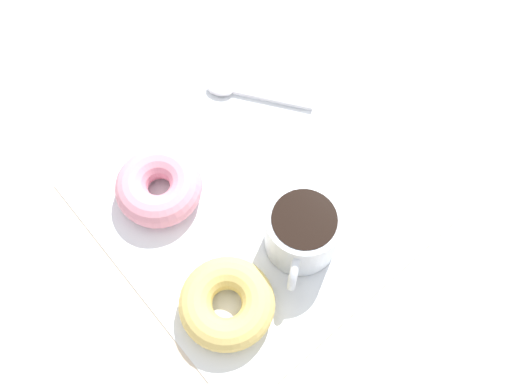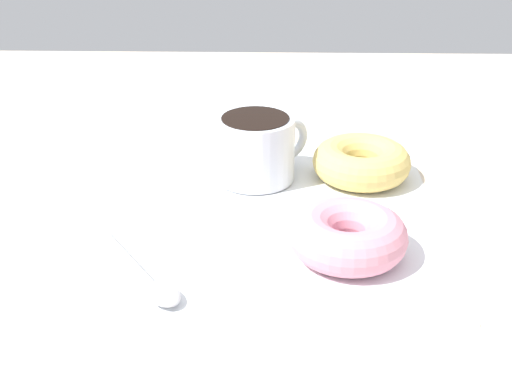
% 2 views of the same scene
% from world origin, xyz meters
% --- Properties ---
extents(ground_plane, '(1.20, 1.20, 0.02)m').
position_xyz_m(ground_plane, '(0.00, 0.00, -0.01)').
color(ground_plane, beige).
extents(napkin, '(0.35, 0.35, 0.00)m').
position_xyz_m(napkin, '(-0.02, 0.01, 0.00)').
color(napkin, white).
rests_on(napkin, ground_plane).
extents(coffee_cup, '(0.08, 0.10, 0.07)m').
position_xyz_m(coffee_cup, '(-0.10, 0.01, 0.04)').
color(coffee_cup, silver).
rests_on(coffee_cup, napkin).
extents(donut_near_cup, '(0.10, 0.10, 0.04)m').
position_xyz_m(donut_near_cup, '(0.06, 0.09, 0.02)').
color(donut_near_cup, pink).
rests_on(donut_near_cup, napkin).
extents(donut_far, '(0.10, 0.10, 0.04)m').
position_xyz_m(donut_far, '(-0.10, 0.12, 0.02)').
color(donut_far, '#E5C66B').
rests_on(donut_far, napkin).
extents(spoon, '(0.12, 0.09, 0.01)m').
position_xyz_m(spoon, '(0.11, -0.07, 0.01)').
color(spoon, silver).
rests_on(spoon, napkin).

